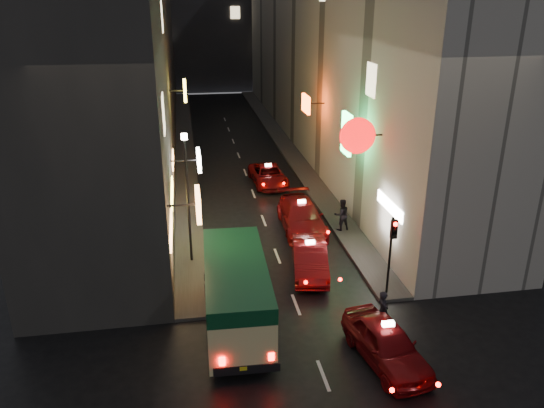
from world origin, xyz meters
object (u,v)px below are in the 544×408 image
traffic_light (392,240)px  lamp_post (187,190)px  pedestrian_crossing (383,308)px  minibus (236,288)px  taxi_near (387,341)px

traffic_light → lamp_post: (-8.20, 4.53, 1.04)m
pedestrian_crossing → minibus: bearing=72.1°
taxi_near → pedestrian_crossing: pedestrian_crossing is taller
minibus → lamp_post: 6.24m
pedestrian_crossing → lamp_post: size_ratio=0.31×
taxi_near → pedestrian_crossing: 1.89m
traffic_light → lamp_post: size_ratio=0.56×
minibus → pedestrian_crossing: (5.48, -1.08, -0.82)m
traffic_light → lamp_post: lamp_post is taller
minibus → pedestrian_crossing: minibus is taller
taxi_near → traffic_light: bearing=67.9°
taxi_near → lamp_post: lamp_post is taller
minibus → lamp_post: (-1.60, 5.71, 1.95)m
pedestrian_crossing → traffic_light: traffic_light is taller
pedestrian_crossing → traffic_light: (1.12, 2.26, 1.73)m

